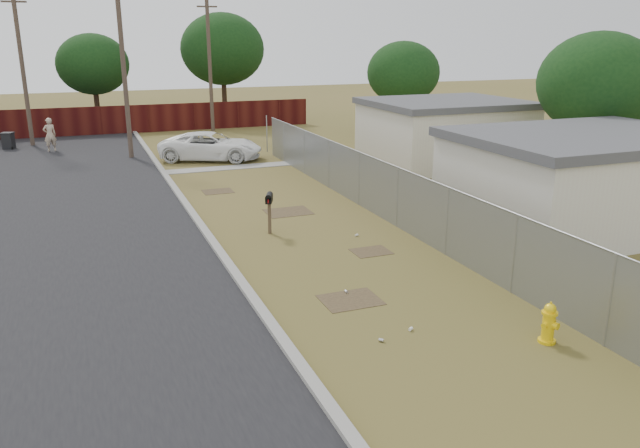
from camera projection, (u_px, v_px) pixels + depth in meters
name	position (u px, v px, depth m)	size (l,w,h in m)	color
ground	(309.00, 237.00, 19.72)	(120.00, 120.00, 0.00)	brown
street	(78.00, 197.00, 24.55)	(15.10, 60.00, 0.12)	black
chainlink_fence	(384.00, 196.00, 21.49)	(0.10, 27.06, 2.02)	gray
privacy_fence	(85.00, 121.00, 39.68)	(30.00, 0.12, 1.80)	#42130E
utility_poles	(123.00, 62.00, 35.53)	(12.60, 8.24, 9.00)	#4F3F34
houses	(505.00, 152.00, 25.44)	(9.30, 17.24, 3.10)	silver
horizon_trees	(193.00, 60.00, 39.69)	(33.32, 31.94, 7.78)	#382419
fire_hydrant	(549.00, 324.00, 12.80)	(0.46, 0.46, 0.91)	yellow
mailbox	(269.00, 202.00, 19.76)	(0.39, 0.57, 1.33)	brown
pickup_truck	(211.00, 146.00, 31.79)	(2.36, 5.13, 1.43)	white
pedestrian	(50.00, 135.00, 34.10)	(0.67, 0.44, 1.84)	tan
trash_bin	(8.00, 141.00, 34.96)	(0.76, 0.82, 0.93)	black
scattered_litter	(371.00, 292.00, 15.37)	(2.61, 6.81, 0.07)	silver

